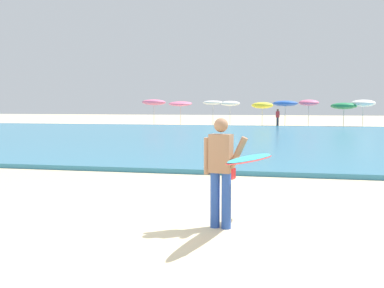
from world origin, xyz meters
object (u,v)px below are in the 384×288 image
Objects in this scene: surfer_with_board at (234,164)px; beach_umbrella_3 at (230,103)px; beach_umbrella_2 at (213,103)px; beach_umbrella_7 at (344,106)px; beach_umbrella_1 at (180,104)px; beach_umbrella_5 at (285,103)px; beach_umbrella_4 at (262,105)px; beach_umbrella_6 at (309,103)px; beachgoer_near_row_left at (278,117)px; beach_umbrella_8 at (363,103)px; beach_umbrella_0 at (154,102)px.

beach_umbrella_3 reaches higher than surfer_with_board.
beach_umbrella_2 is 1.05× the size of beach_umbrella_7.
surfer_with_board is 34.62m from beach_umbrella_7.
surfer_with_board is 1.01× the size of beach_umbrella_1.
beach_umbrella_5 reaches higher than surfer_with_board.
beach_umbrella_3 is 1.03× the size of beach_umbrella_4.
beach_umbrella_7 reaches higher than surfer_with_board.
beach_umbrella_2 is 8.91m from beach_umbrella_6.
surfer_with_board is at bearing -98.71° from beach_umbrella_7.
beach_umbrella_3 is 5.32m from beachgoer_near_row_left.
surfer_with_board is 36.33m from beach_umbrella_3.
beach_umbrella_8 is 1.51× the size of beachgoer_near_row_left.
beach_umbrella_8 reaches higher than beach_umbrella_3.
beach_umbrella_1 reaches higher than beach_umbrella_4.
beach_umbrella_5 is 1.05× the size of beach_umbrella_7.
beach_umbrella_6 is at bearing -179.68° from beach_umbrella_8.
beach_umbrella_0 is 2.59m from beach_umbrella_1.
beach_umbrella_4 is 3.52m from beachgoer_near_row_left.
beach_umbrella_5 is 2.05m from beach_umbrella_6.
beach_umbrella_7 is at bearing -5.43° from beach_umbrella_0.
beach_umbrella_0 reaches higher than beachgoer_near_row_left.
beach_umbrella_8 is (8.60, -2.28, 0.19)m from beach_umbrella_4.
beach_umbrella_4 is 8.90m from beach_umbrella_8.
beach_umbrella_0 is 1.07× the size of beach_umbrella_5.
beach_umbrella_1 reaches higher than surfer_with_board.
beach_umbrella_7 is 0.94× the size of beach_umbrella_8.
beach_umbrella_7 is (10.03, -1.79, -0.22)m from beach_umbrella_3.
surfer_with_board is 34.22m from beach_umbrella_6.
beach_umbrella_1 is 1.04× the size of beach_umbrella_7.
beach_umbrella_1 reaches higher than beachgoer_near_row_left.
beach_umbrella_1 is 0.97× the size of beach_umbrella_6.
beach_umbrella_8 is (1.55, -0.06, 0.23)m from beach_umbrella_7.
beach_umbrella_5 is 6.49m from beach_umbrella_8.
beach_umbrella_8 is (4.47, 0.03, -0.05)m from beach_umbrella_6.
beach_umbrella_2 reaches higher than beachgoer_near_row_left.
beach_umbrella_7 is at bearing -17.48° from beach_umbrella_4.
beachgoer_near_row_left is at bearing -164.85° from beach_umbrella_6.
beach_umbrella_7 is (5.24, 34.21, 0.81)m from surfer_with_board.
beach_umbrella_3 is 5.30m from beach_umbrella_5.
beach_umbrella_0 is at bearing -178.98° from beach_umbrella_3.
surfer_with_board is 1.49× the size of beachgoer_near_row_left.
beach_umbrella_8 reaches higher than beach_umbrella_1.
beach_umbrella_1 is 16.59m from beach_umbrella_8.
beach_umbrella_8 is (13.19, -1.79, -0.07)m from beach_umbrella_2.
beach_umbrella_1 is at bearing 172.49° from beach_umbrella_8.
beach_umbrella_8 is 7.23m from beachgoer_near_row_left.
beachgoer_near_row_left is at bearing -22.47° from beach_umbrella_2.
beach_umbrella_7 is at bearing -4.43° from beach_umbrella_5.
beach_umbrella_6 reaches higher than beach_umbrella_1.
surfer_with_board is 34.61m from beach_umbrella_5.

